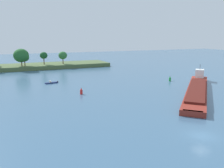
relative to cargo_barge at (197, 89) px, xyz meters
name	(u,v)px	position (x,y,z in m)	size (l,w,h in m)	color
ground_plane	(202,136)	(-21.08, -23.40, -0.90)	(400.00, 400.00, 0.00)	#3D607F
treeline_island	(30,63)	(-37.55, 70.97, 1.65)	(68.99, 17.66, 10.09)	#4C6038
cargo_barge	(197,89)	(0.00, 0.00, 0.00)	(34.78, 34.34, 5.81)	maroon
fishing_skiff	(51,83)	(-34.97, 29.80, -0.69)	(4.45, 1.80, 0.86)	navy
channel_buoy_red	(81,91)	(-30.36, 10.97, -0.09)	(0.70, 0.70, 1.90)	red
channel_buoy_green	(170,79)	(3.51, 16.79, -0.09)	(0.70, 0.70, 1.90)	green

